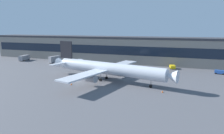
# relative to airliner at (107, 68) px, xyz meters

# --- Properties ---
(ground_plane) EXTENTS (600.00, 600.00, 0.00)m
(ground_plane) POSITION_rel_airliner_xyz_m (-10.43, -5.85, -5.09)
(ground_plane) COLOR #56565B
(terminal_building) EXTENTS (186.84, 17.33, 15.68)m
(terminal_building) POSITION_rel_airliner_xyz_m (-10.43, 48.45, 2.77)
(terminal_building) COLOR gray
(terminal_building) RESTS_ON ground_plane
(airliner) EXTENTS (55.14, 47.74, 15.22)m
(airliner) POSITION_rel_airliner_xyz_m (0.00, 0.00, 0.00)
(airliner) COLOR silver
(airliner) RESTS_ON ground_plane
(catering_truck) EXTENTS (4.35, 7.62, 4.15)m
(catering_truck) POSITION_rel_airliner_xyz_m (-45.60, 28.87, -2.80)
(catering_truck) COLOR gray
(catering_truck) RESTS_ON ground_plane
(crew_van) EXTENTS (4.07, 5.65, 2.55)m
(crew_van) POSITION_rel_airliner_xyz_m (-3.70, 32.36, -3.63)
(crew_van) COLOR black
(crew_van) RESTS_ON ground_plane
(follow_me_car) EXTENTS (4.66, 2.63, 1.85)m
(follow_me_car) POSITION_rel_airliner_xyz_m (44.37, 29.48, -4.00)
(follow_me_car) COLOR #2651A5
(follow_me_car) RESTS_ON ground_plane
(fuel_truck) EXTENTS (3.92, 8.70, 3.35)m
(fuel_truck) POSITION_rel_airliner_xyz_m (-70.09, 29.94, -3.21)
(fuel_truck) COLOR gray
(fuel_truck) RESTS_ON ground_plane
(baggage_tug) EXTENTS (4.11, 3.65, 1.85)m
(baggage_tug) POSITION_rel_airliner_xyz_m (-37.24, 26.89, -4.01)
(baggage_tug) COLOR black
(baggage_tug) RESTS_ON ground_plane
(pushback_tractor) EXTENTS (3.56, 5.24, 1.75)m
(pushback_tractor) POSITION_rel_airliner_xyz_m (22.92, 35.25, -4.04)
(pushback_tractor) COLOR yellow
(pushback_tractor) RESTS_ON ground_plane
(traffic_cone_0) EXTENTS (0.57, 0.57, 0.71)m
(traffic_cone_0) POSITION_rel_airliner_xyz_m (23.24, -8.16, -4.74)
(traffic_cone_0) COLOR #F2590C
(traffic_cone_0) RESTS_ON ground_plane
(traffic_cone_1) EXTENTS (0.55, 0.55, 0.68)m
(traffic_cone_1) POSITION_rel_airliner_xyz_m (-9.92, -10.71, -4.75)
(traffic_cone_1) COLOR #F2590C
(traffic_cone_1) RESTS_ON ground_plane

